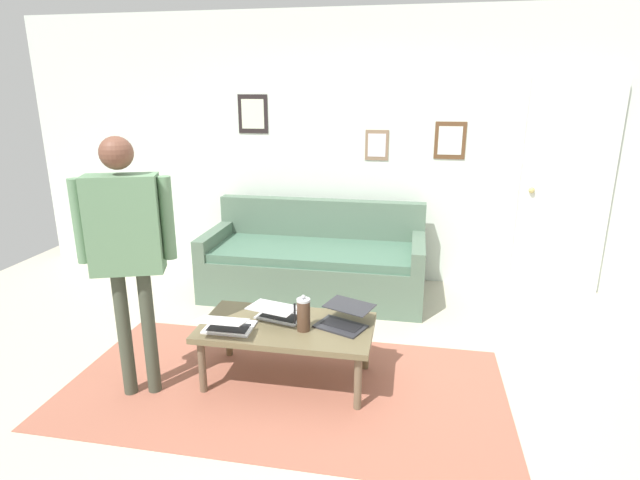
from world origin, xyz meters
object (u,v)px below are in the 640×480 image
object	(u,v)px
interior_door	(565,190)
french_press	(303,314)
laptop_center	(227,325)
couch	(315,264)
laptop_right	(278,313)
laptop_left	(344,319)
person_standing	(126,237)
coffee_table	(287,331)

from	to	relation	value
interior_door	french_press	distance (m)	3.04
laptop_center	couch	bearing A→B (deg)	-97.97
interior_door	couch	world-z (taller)	interior_door
laptop_center	laptop_right	world-z (taller)	laptop_center
laptop_left	french_press	xyz separation A→B (m)	(0.25, 0.12, 0.07)
laptop_center	person_standing	distance (m)	0.84
laptop_right	laptop_center	bearing A→B (deg)	40.57
couch	laptop_center	bearing A→B (deg)	82.03
laptop_left	person_standing	bearing A→B (deg)	16.78
coffee_table	couch	bearing A→B (deg)	-85.68
interior_door	laptop_center	world-z (taller)	interior_door
couch	person_standing	bearing A→B (deg)	67.09
interior_door	laptop_left	xyz separation A→B (m)	(1.84, 2.02, -0.56)
laptop_center	person_standing	size ratio (longest dim) A/B	0.22
couch	french_press	world-z (taller)	couch
person_standing	laptop_center	bearing A→B (deg)	-164.42
couch	coffee_table	size ratio (longest dim) A/B	1.80
laptop_left	laptop_center	world-z (taller)	laptop_center
couch	french_press	xyz separation A→B (m)	(-0.25, 1.62, 0.23)
couch	laptop_center	distance (m)	1.76
coffee_table	laptop_center	bearing A→B (deg)	24.69
laptop_center	french_press	world-z (taller)	french_press
coffee_table	laptop_left	distance (m)	0.40
laptop_left	laptop_right	size ratio (longest dim) A/B	1.07
interior_door	laptop_center	xyz separation A→B (m)	(2.58, 2.26, -0.56)
coffee_table	laptop_right	bearing A→B (deg)	-44.78
laptop_left	laptop_right	world-z (taller)	laptop_left
interior_door	laptop_center	size ratio (longest dim) A/B	5.44
couch	laptop_right	distance (m)	1.50
interior_door	person_standing	world-z (taller)	interior_door
interior_door	couch	bearing A→B (deg)	12.51
laptop_center	laptop_right	size ratio (longest dim) A/B	0.96
couch	laptop_right	bearing A→B (deg)	91.57
laptop_right	french_press	size ratio (longest dim) A/B	1.56
couch	laptop_left	size ratio (longest dim) A/B	4.99
interior_door	laptop_left	world-z (taller)	interior_door
laptop_center	french_press	bearing A→B (deg)	-167.08
couch	laptop_center	size ratio (longest dim) A/B	5.56
interior_door	laptop_center	bearing A→B (deg)	41.13
laptop_left	laptop_center	size ratio (longest dim) A/B	1.11
couch	coffee_table	distance (m)	1.58
laptop_center	coffee_table	bearing A→B (deg)	-155.31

